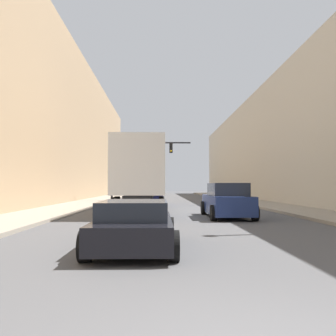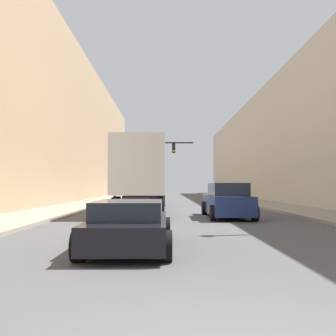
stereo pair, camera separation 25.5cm
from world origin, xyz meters
The scene contains 8 objects.
sidewalk_right centered at (7.16, 30.00, 0.07)m, with size 3.10×80.00×0.15m.
sidewalk_left centered at (-7.16, 30.00, 0.07)m, with size 3.10×80.00×0.15m.
building_right centered at (11.71, 30.00, 5.57)m, with size 6.00×80.00×11.14m.
building_left centered at (-11.71, 30.00, 7.30)m, with size 6.00×80.00×14.61m.
semi_truck centered at (-2.01, 20.54, 2.21)m, with size 2.53×14.35×3.90m.
sedan_car centered at (-1.60, 6.13, 0.58)m, with size 2.02×4.42×1.18m.
suv_car centered at (2.25, 14.97, 0.79)m, with size 2.06×4.96×1.66m.
traffic_signal_gantry centered at (-3.34, 31.89, 4.24)m, with size 7.46×0.35×5.86m.
Camera 1 is at (-0.99, -3.06, 1.55)m, focal length 40.00 mm.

